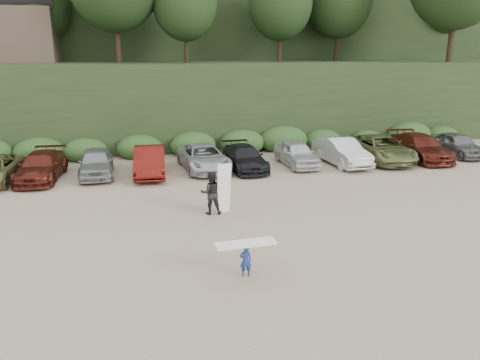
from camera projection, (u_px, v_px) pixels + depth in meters
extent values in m
plane|color=tan|center=(208.00, 235.00, 18.29)|extent=(120.00, 120.00, 0.00)
cube|color=black|center=(165.00, 100.00, 38.12)|extent=(80.00, 14.00, 6.00)
cube|color=black|center=(151.00, 40.00, 53.64)|extent=(90.00, 30.00, 16.00)
cube|color=#2B491E|center=(166.00, 147.00, 31.61)|extent=(46.20, 2.00, 1.20)
cube|color=brown|center=(3.00, 36.00, 36.05)|extent=(8.00, 6.00, 4.00)
imported|color=#4D1811|center=(41.00, 166.00, 25.87)|extent=(2.52, 5.32, 1.50)
imported|color=gray|center=(96.00, 162.00, 26.60)|extent=(2.02, 4.70, 1.58)
imported|color=#5F120E|center=(150.00, 161.00, 26.78)|extent=(1.98, 4.98, 1.61)
imported|color=#AEB0B5|center=(204.00, 157.00, 28.01)|extent=(2.93, 5.56, 1.49)
imported|color=black|center=(245.00, 158.00, 28.09)|extent=(2.25, 5.00, 1.42)
imported|color=silver|center=(297.00, 153.00, 28.99)|extent=(1.97, 4.55, 1.53)
imported|color=silver|center=(342.00, 152.00, 29.23)|extent=(2.17, 5.14, 1.65)
imported|color=olive|center=(381.00, 149.00, 30.16)|extent=(2.89, 5.96, 1.63)
imported|color=#511A12|center=(420.00, 147.00, 30.62)|extent=(2.42, 5.65, 1.62)
imported|color=slate|center=(457.00, 144.00, 31.68)|extent=(1.91, 4.59, 1.56)
imported|color=navy|center=(246.00, 261.00, 14.89)|extent=(0.41, 0.29, 1.06)
cube|color=white|center=(246.00, 243.00, 14.73)|extent=(1.96, 0.63, 0.08)
imported|color=black|center=(211.00, 193.00, 20.44)|extent=(0.99, 0.80, 1.93)
cube|color=white|center=(224.00, 188.00, 20.46)|extent=(0.70, 0.48, 2.27)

